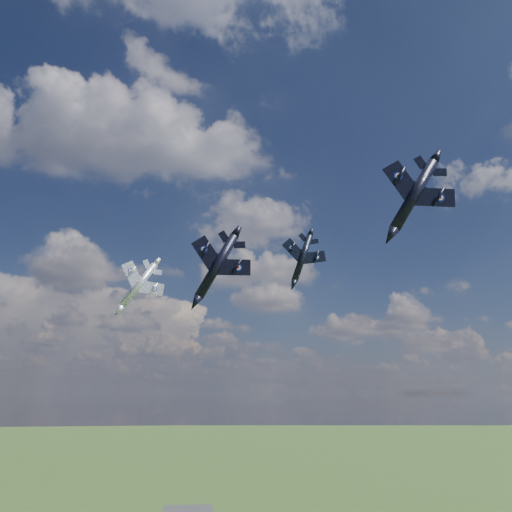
{
  "coord_description": "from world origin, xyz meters",
  "views": [
    {
      "loc": [
        -6.18,
        -67.05,
        61.89
      ],
      "look_at": [
        5.44,
        13.14,
        84.26
      ],
      "focal_mm": 35.0,
      "sensor_mm": 36.0,
      "label": 1
    }
  ],
  "objects": [
    {
      "name": "jet_left_silver",
      "position": [
        -14.95,
        27.82,
        81.74
      ],
      "size": [
        12.99,
        15.97,
        7.95
      ],
      "primitive_type": null,
      "rotation": [
        0.0,
        0.58,
        0.23
      ],
      "color": "#AEB0B9"
    },
    {
      "name": "jet_high_navy",
      "position": [
        16.96,
        27.43,
        88.26
      ],
      "size": [
        10.88,
        14.21,
        5.97
      ],
      "primitive_type": null,
      "rotation": [
        0.0,
        0.34,
        -0.05
      ],
      "color": "black"
    },
    {
      "name": "jet_lead_navy",
      "position": [
        -1.23,
        11.21,
        81.84
      ],
      "size": [
        13.5,
        17.26,
        8.37
      ],
      "primitive_type": null,
      "rotation": [
        0.0,
        0.5,
        -0.12
      ],
      "color": "black"
    },
    {
      "name": "jet_right_navy",
      "position": [
        20.99,
        -13.89,
        85.2
      ],
      "size": [
        12.75,
        15.84,
        7.82
      ],
      "primitive_type": null,
      "rotation": [
        0.0,
        0.56,
        -0.2
      ],
      "color": "black"
    }
  ]
}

